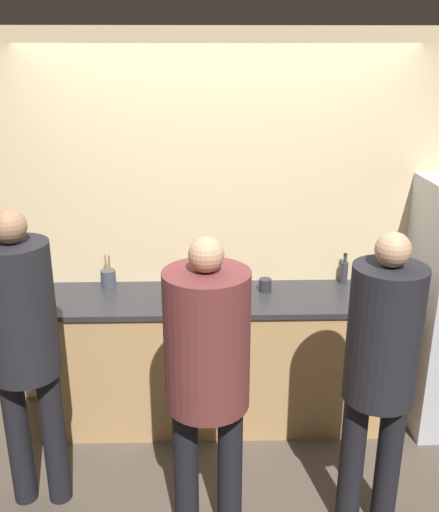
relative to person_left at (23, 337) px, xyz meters
The scene contains 10 objects.
ground_plane 1.54m from the person_left, 22.32° to the left, with size 14.00×14.00×0.00m, color #4C4238.
wall_back 1.50m from the person_left, 45.31° to the left, with size 5.20×0.06×2.60m.
counter 1.41m from the person_left, 36.31° to the left, with size 2.38×0.60×0.93m.
person_left is the anchor object (origin of this frame).
person_center 0.99m from the person_left, 14.66° to the right, with size 0.42×0.42×1.67m.
person_right 1.83m from the person_left, ahead, with size 0.36×0.36×1.68m.
fruit_bowl 1.09m from the person_left, 40.81° to the left, with size 0.28×0.28×0.15m.
utensil_crock 0.99m from the person_left, 72.89° to the left, with size 0.10×0.10×0.23m.
bottle_dark 2.14m from the person_left, 26.65° to the left, with size 0.05×0.05×0.22m.
cup_black 1.59m from the person_left, 31.53° to the left, with size 0.08×0.08×0.09m.
Camera 1 is at (-0.09, -3.11, 2.45)m, focal length 40.00 mm.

